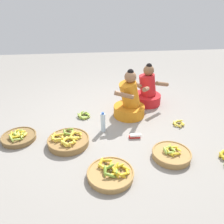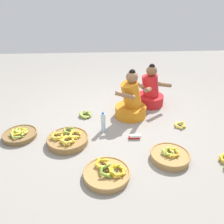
{
  "view_description": "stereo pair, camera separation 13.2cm",
  "coord_description": "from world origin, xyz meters",
  "px_view_note": "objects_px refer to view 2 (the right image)",
  "views": [
    {
      "loc": [
        -0.32,
        -3.0,
        1.84
      ],
      "look_at": [
        0.0,
        -0.2,
        0.35
      ],
      "focal_mm": 35.85,
      "sensor_mm": 36.0,
      "label": 1
    },
    {
      "loc": [
        -0.19,
        -3.01,
        1.84
      ],
      "look_at": [
        0.0,
        -0.2,
        0.35
      ],
      "focal_mm": 35.85,
      "sensor_mm": 36.0,
      "label": 2
    }
  ],
  "objects_px": {
    "loose_bananas_back_left": "(180,125)",
    "banana_basket_front_right": "(20,134)",
    "loose_bananas_near_vendor": "(86,115)",
    "vendor_woman_behind": "(150,92)",
    "banana_basket_back_center": "(107,173)",
    "banana_basket_mid_right": "(68,139)",
    "vendor_woman_front": "(131,102)",
    "banana_basket_near_bicycle": "(170,156)",
    "water_bottle": "(103,122)",
    "packet_carton_stack": "(135,137)"
  },
  "relations": [
    {
      "from": "vendor_woman_front",
      "to": "banana_basket_mid_right",
      "type": "distance_m",
      "value": 1.23
    },
    {
      "from": "vendor_woman_front",
      "to": "banana_basket_front_right",
      "type": "relative_size",
      "value": 1.7
    },
    {
      "from": "loose_bananas_back_left",
      "to": "packet_carton_stack",
      "type": "xyz_separation_m",
      "value": [
        -0.76,
        -0.28,
        0.0
      ]
    },
    {
      "from": "banana_basket_front_right",
      "to": "banana_basket_back_center",
      "type": "bearing_deg",
      "value": -35.63
    },
    {
      "from": "banana_basket_front_right",
      "to": "banana_basket_mid_right",
      "type": "xyz_separation_m",
      "value": [
        0.71,
        -0.19,
        0.01
      ]
    },
    {
      "from": "banana_basket_front_right",
      "to": "water_bottle",
      "type": "bearing_deg",
      "value": 4.55
    },
    {
      "from": "loose_bananas_back_left",
      "to": "water_bottle",
      "type": "height_order",
      "value": "water_bottle"
    },
    {
      "from": "banana_basket_near_bicycle",
      "to": "banana_basket_mid_right",
      "type": "height_order",
      "value": "banana_basket_mid_right"
    },
    {
      "from": "loose_bananas_back_left",
      "to": "vendor_woman_behind",
      "type": "bearing_deg",
      "value": 110.76
    },
    {
      "from": "loose_bananas_near_vendor",
      "to": "water_bottle",
      "type": "distance_m",
      "value": 0.56
    },
    {
      "from": "loose_bananas_back_left",
      "to": "banana_basket_front_right",
      "type": "bearing_deg",
      "value": -176.81
    },
    {
      "from": "loose_bananas_back_left",
      "to": "loose_bananas_near_vendor",
      "type": "xyz_separation_m",
      "value": [
        -1.49,
        0.43,
        0.0
      ]
    },
    {
      "from": "vendor_woman_front",
      "to": "banana_basket_back_center",
      "type": "relative_size",
      "value": 1.52
    },
    {
      "from": "banana_basket_near_bicycle",
      "to": "loose_bananas_back_left",
      "type": "bearing_deg",
      "value": 62.65
    },
    {
      "from": "banana_basket_mid_right",
      "to": "packet_carton_stack",
      "type": "xyz_separation_m",
      "value": [
        0.94,
        0.05,
        -0.03
      ]
    },
    {
      "from": "banana_basket_mid_right",
      "to": "vendor_woman_front",
      "type": "bearing_deg",
      "value": 36.19
    },
    {
      "from": "banana_basket_mid_right",
      "to": "loose_bananas_near_vendor",
      "type": "xyz_separation_m",
      "value": [
        0.22,
        0.75,
        -0.03
      ]
    },
    {
      "from": "vendor_woman_front",
      "to": "loose_bananas_near_vendor",
      "type": "distance_m",
      "value": 0.8
    },
    {
      "from": "vendor_woman_behind",
      "to": "banana_basket_mid_right",
      "type": "distance_m",
      "value": 1.81
    },
    {
      "from": "vendor_woman_front",
      "to": "water_bottle",
      "type": "distance_m",
      "value": 0.65
    },
    {
      "from": "loose_bananas_back_left",
      "to": "loose_bananas_near_vendor",
      "type": "bearing_deg",
      "value": 163.94
    },
    {
      "from": "banana_basket_front_right",
      "to": "loose_bananas_near_vendor",
      "type": "xyz_separation_m",
      "value": [
        0.92,
        0.56,
        -0.02
      ]
    },
    {
      "from": "vendor_woman_front",
      "to": "loose_bananas_near_vendor",
      "type": "relative_size",
      "value": 3.17
    },
    {
      "from": "banana_basket_back_center",
      "to": "banana_basket_near_bicycle",
      "type": "height_order",
      "value": "banana_basket_near_bicycle"
    },
    {
      "from": "loose_bananas_near_vendor",
      "to": "water_bottle",
      "type": "relative_size",
      "value": 0.82
    },
    {
      "from": "banana_basket_front_right",
      "to": "banana_basket_mid_right",
      "type": "distance_m",
      "value": 0.73
    },
    {
      "from": "vendor_woman_behind",
      "to": "banana_basket_mid_right",
      "type": "bearing_deg",
      "value": -140.37
    },
    {
      "from": "banana_basket_back_center",
      "to": "banana_basket_mid_right",
      "type": "xyz_separation_m",
      "value": [
        -0.51,
        0.68,
        0.01
      ]
    },
    {
      "from": "banana_basket_mid_right",
      "to": "packet_carton_stack",
      "type": "relative_size",
      "value": 3.25
    },
    {
      "from": "banana_basket_back_center",
      "to": "vendor_woman_behind",
      "type": "bearing_deg",
      "value": 64.38
    },
    {
      "from": "vendor_woman_behind",
      "to": "loose_bananas_near_vendor",
      "type": "relative_size",
      "value": 3.0
    },
    {
      "from": "banana_basket_back_center",
      "to": "loose_bananas_back_left",
      "type": "xyz_separation_m",
      "value": [
        1.19,
        1.01,
        -0.02
      ]
    },
    {
      "from": "water_bottle",
      "to": "packet_carton_stack",
      "type": "relative_size",
      "value": 1.78
    },
    {
      "from": "vendor_woman_front",
      "to": "loose_bananas_near_vendor",
      "type": "xyz_separation_m",
      "value": [
        -0.76,
        0.04,
        -0.23
      ]
    },
    {
      "from": "vendor_woman_front",
      "to": "packet_carton_stack",
      "type": "xyz_separation_m",
      "value": [
        -0.03,
        -0.67,
        -0.23
      ]
    },
    {
      "from": "banana_basket_near_bicycle",
      "to": "water_bottle",
      "type": "distance_m",
      "value": 1.09
    },
    {
      "from": "banana_basket_near_bicycle",
      "to": "banana_basket_back_center",
      "type": "bearing_deg",
      "value": -162.66
    },
    {
      "from": "banana_basket_near_bicycle",
      "to": "loose_bananas_back_left",
      "type": "distance_m",
      "value": 0.85
    },
    {
      "from": "banana_basket_near_bicycle",
      "to": "vendor_woman_front",
      "type": "bearing_deg",
      "value": 106.17
    },
    {
      "from": "banana_basket_front_right",
      "to": "banana_basket_back_center",
      "type": "height_order",
      "value": "banana_basket_back_center"
    },
    {
      "from": "banana_basket_near_bicycle",
      "to": "packet_carton_stack",
      "type": "relative_size",
      "value": 2.81
    },
    {
      "from": "vendor_woman_behind",
      "to": "banana_basket_back_center",
      "type": "bearing_deg",
      "value": -115.62
    },
    {
      "from": "banana_basket_mid_right",
      "to": "loose_bananas_back_left",
      "type": "distance_m",
      "value": 1.73
    },
    {
      "from": "banana_basket_mid_right",
      "to": "water_bottle",
      "type": "height_order",
      "value": "water_bottle"
    },
    {
      "from": "banana_basket_mid_right",
      "to": "loose_bananas_near_vendor",
      "type": "height_order",
      "value": "banana_basket_mid_right"
    },
    {
      "from": "banana_basket_back_center",
      "to": "packet_carton_stack",
      "type": "xyz_separation_m",
      "value": [
        0.43,
        0.73,
        -0.02
      ]
    },
    {
      "from": "vendor_woman_front",
      "to": "banana_basket_front_right",
      "type": "height_order",
      "value": "vendor_woman_front"
    },
    {
      "from": "loose_bananas_near_vendor",
      "to": "vendor_woman_behind",
      "type": "bearing_deg",
      "value": 18.73
    },
    {
      "from": "banana_basket_back_center",
      "to": "loose_bananas_near_vendor",
      "type": "xyz_separation_m",
      "value": [
        -0.3,
        1.43,
        -0.02
      ]
    },
    {
      "from": "loose_bananas_near_vendor",
      "to": "water_bottle",
      "type": "xyz_separation_m",
      "value": [
        0.29,
        -0.47,
        0.12
      ]
    }
  ]
}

